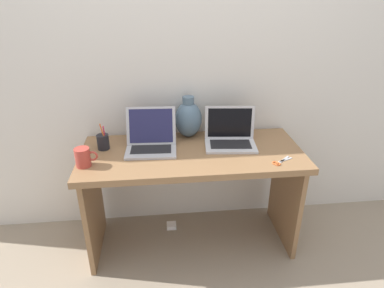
% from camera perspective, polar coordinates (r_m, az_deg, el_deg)
% --- Properties ---
extents(ground_plane, '(6.00, 6.00, 0.00)m').
position_cam_1_polar(ground_plane, '(2.47, 0.00, -16.14)').
color(ground_plane, gray).
extents(back_wall, '(4.40, 0.04, 2.40)m').
position_cam_1_polar(back_wall, '(2.21, -0.94, 14.12)').
color(back_wall, silver).
rests_on(back_wall, ground).
extents(desk, '(1.37, 0.59, 0.71)m').
position_cam_1_polar(desk, '(2.13, 0.00, -5.00)').
color(desk, olive).
rests_on(desk, ground).
extents(laptop_left, '(0.32, 0.28, 0.24)m').
position_cam_1_polar(laptop_left, '(2.10, -7.00, 0.97)').
color(laptop_left, '#B2B2B7').
rests_on(laptop_left, desk).
extents(laptop_right, '(0.34, 0.25, 0.23)m').
position_cam_1_polar(laptop_right, '(2.15, 6.53, 1.64)').
color(laptop_right, silver).
rests_on(laptop_right, desk).
extents(green_vase, '(0.18, 0.18, 0.28)m').
position_cam_1_polar(green_vase, '(2.22, -0.64, 4.36)').
color(green_vase, slate).
rests_on(green_vase, desk).
extents(coffee_mug, '(0.13, 0.09, 0.11)m').
position_cam_1_polar(coffee_mug, '(1.97, -18.12, -2.17)').
color(coffee_mug, '#B23D33').
rests_on(coffee_mug, desk).
extents(pen_cup, '(0.07, 0.07, 0.18)m').
position_cam_1_polar(pen_cup, '(2.14, -14.96, 0.38)').
color(pen_cup, black).
rests_on(pen_cup, desk).
extents(scissors, '(0.14, 0.11, 0.01)m').
position_cam_1_polar(scissors, '(2.00, 14.74, -3.00)').
color(scissors, '#B7B7BC').
rests_on(scissors, desk).
extents(power_brick, '(0.07, 0.07, 0.03)m').
position_cam_1_polar(power_brick, '(2.57, -3.54, -13.76)').
color(power_brick, white).
rests_on(power_brick, ground).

